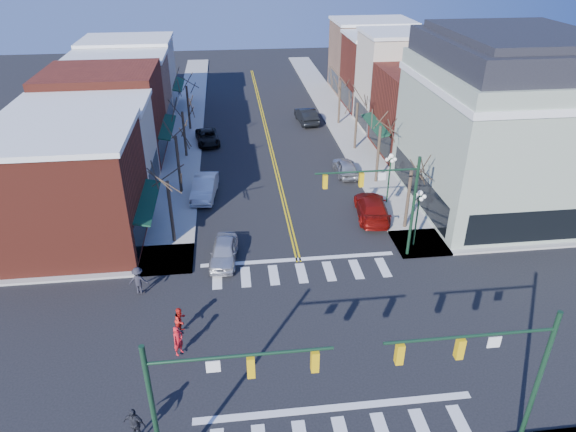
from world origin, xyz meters
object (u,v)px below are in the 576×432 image
object	(u,v)px
victorian_corner	(503,123)
car_right_far	(306,116)
lamppost_midblock	(390,170)
car_left_mid	(205,188)
lamppost_corner	(418,209)
car_right_mid	(345,167)
pedestrian_red_a	(178,341)
pedestrian_red_b	(180,320)
car_left_far	(207,137)
car_right_near	(372,207)
car_left_near	(224,252)
pedestrian_dark_b	(138,280)
pedestrian_dark_a	(134,424)

from	to	relation	value
victorian_corner	car_right_far	distance (m)	25.08
lamppost_midblock	car_left_mid	world-z (taller)	lamppost_midblock
victorian_corner	lamppost_corner	xyz separation A→B (m)	(-8.30, -6.00, -3.70)
car_right_mid	pedestrian_red_a	size ratio (longest dim) A/B	2.51
car_left_mid	car_right_mid	world-z (taller)	car_left_mid
car_right_far	pedestrian_red_b	distance (m)	36.64
car_left_far	car_right_near	size ratio (longest dim) A/B	0.85
lamppost_corner	car_left_far	size ratio (longest dim) A/B	0.91
lamppost_corner	victorian_corner	bearing A→B (deg)	35.86
car_left_near	pedestrian_red_a	xyz separation A→B (m)	(-2.38, -8.55, 0.28)
pedestrian_red_a	car_right_mid	bearing A→B (deg)	8.96
car_left_far	pedestrian_dark_b	size ratio (longest dim) A/B	2.68
lamppost_corner	car_right_mid	distance (m)	12.91
car_right_near	pedestrian_dark_b	xyz separation A→B (m)	(-16.40, -7.88, 0.23)
victorian_corner	lamppost_corner	world-z (taller)	victorian_corner
car_left_near	pedestrian_dark_b	size ratio (longest dim) A/B	2.39
car_right_far	pedestrian_red_b	xyz separation A→B (m)	(-12.10, -34.59, 0.08)
lamppost_midblock	car_right_near	size ratio (longest dim) A/B	0.77
lamppost_midblock	car_left_mid	distance (m)	15.07
victorian_corner	pedestrian_red_a	world-z (taller)	victorian_corner
car_left_near	car_right_mid	size ratio (longest dim) A/B	0.99
pedestrian_red_a	car_left_near	bearing A→B (deg)	25.51
lamppost_corner	car_left_far	world-z (taller)	lamppost_corner
lamppost_corner	lamppost_midblock	distance (m)	6.50
car_right_near	pedestrian_dark_b	size ratio (longest dim) A/B	3.14
car_left_near	pedestrian_red_b	xyz separation A→B (m)	(-2.38, -6.89, 0.22)
car_right_far	pedestrian_dark_a	distance (m)	43.38
pedestrian_red_a	pedestrian_dark_a	xyz separation A→B (m)	(-1.49, -4.94, 0.01)
pedestrian_dark_b	pedestrian_red_a	bearing A→B (deg)	121.45
car_right_near	pedestrian_dark_a	xyz separation A→B (m)	(-15.19, -18.30, 0.21)
lamppost_corner	car_left_near	distance (m)	13.31
pedestrian_red_b	car_left_mid	bearing A→B (deg)	30.85
lamppost_corner	car_left_far	xyz separation A→B (m)	(-14.60, 22.02, -2.30)
lamppost_corner	car_right_far	size ratio (longest dim) A/B	0.83
car_right_far	pedestrian_red_b	bearing A→B (deg)	65.50
lamppost_corner	lamppost_midblock	size ratio (longest dim) A/B	1.00
car_right_near	pedestrian_red_a	size ratio (longest dim) A/B	3.25
pedestrian_red_a	pedestrian_dark_a	bearing A→B (deg)	-155.75
car_right_near	pedestrian_red_b	distance (m)	18.01
pedestrian_dark_b	car_right_far	bearing A→B (deg)	-110.47
lamppost_corner	car_right_near	xyz separation A→B (m)	(-1.80, 4.52, -2.15)
victorian_corner	car_left_near	distance (m)	23.10
car_right_near	pedestrian_red_a	world-z (taller)	pedestrian_red_a
lamppost_corner	car_right_mid	xyz separation A→B (m)	(-2.08, 12.55, -2.23)
car_left_mid	pedestrian_dark_b	size ratio (longest dim) A/B	2.82
car_right_mid	car_right_near	bearing A→B (deg)	91.09
car_right_near	pedestrian_dark_a	world-z (taller)	pedestrian_dark_a
car_right_far	pedestrian_dark_b	world-z (taller)	pedestrian_dark_b
victorian_corner	car_right_near	distance (m)	11.76
car_right_mid	pedestrian_red_a	distance (m)	25.25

